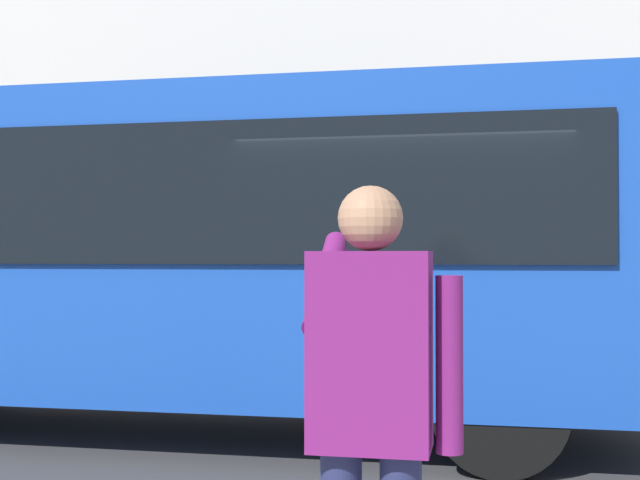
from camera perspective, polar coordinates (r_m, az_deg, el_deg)
ground_plane at (r=7.40m, az=6.38°, el=-13.68°), size 60.00×60.00×0.00m
red_bus at (r=7.90m, az=-10.43°, el=-0.57°), size 9.05×2.54×3.08m
pedestrian_photographer at (r=2.83m, az=3.59°, el=-10.73°), size 0.53×0.52×1.70m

